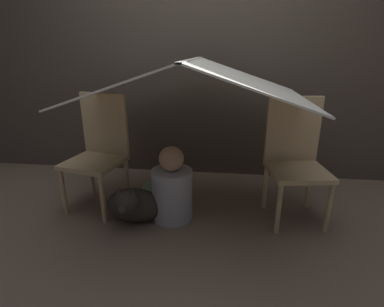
{
  "coord_description": "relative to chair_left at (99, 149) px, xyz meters",
  "views": [
    {
      "loc": [
        0.26,
        -1.97,
        1.27
      ],
      "look_at": [
        0.0,
        0.18,
        0.51
      ],
      "focal_mm": 28.0,
      "sensor_mm": 36.0,
      "label": 1
    }
  ],
  "objects": [
    {
      "name": "ground_plane",
      "position": [
        0.78,
        -0.26,
        -0.5
      ],
      "size": [
        8.8,
        8.8,
        0.0
      ],
      "primitive_type": "plane",
      "color": "#7A6651"
    },
    {
      "name": "wall_back",
      "position": [
        0.78,
        0.81,
        0.75
      ],
      "size": [
        7.0,
        0.05,
        2.5
      ],
      "color": "#4C4238",
      "rests_on": "ground_plane"
    },
    {
      "name": "chair_left",
      "position": [
        0.0,
        0.0,
        0.0
      ],
      "size": [
        0.49,
        0.49,
        0.94
      ],
      "rotation": [
        0.0,
        0.0,
        -0.2
      ],
      "color": "#D1B27F",
      "rests_on": "ground_plane"
    },
    {
      "name": "chair_right",
      "position": [
        1.57,
        0.0,
        0.0
      ],
      "size": [
        0.48,
        0.48,
        0.94
      ],
      "rotation": [
        0.0,
        0.0,
        0.15
      ],
      "color": "#D1B27F",
      "rests_on": "ground_plane"
    },
    {
      "name": "sheet_canopy",
      "position": [
        0.78,
        -0.08,
        0.57
      ],
      "size": [
        1.6,
        1.18,
        0.28
      ],
      "color": "silver"
    },
    {
      "name": "person_front",
      "position": [
        0.64,
        -0.17,
        -0.25
      ],
      "size": [
        0.31,
        0.31,
        0.59
      ],
      "color": "#B2B2B7",
      "rests_on": "ground_plane"
    },
    {
      "name": "dog",
      "position": [
        0.36,
        -0.28,
        -0.34
      ],
      "size": [
        0.43,
        0.39,
        0.36
      ],
      "color": "#332D28",
      "rests_on": "ground_plane"
    },
    {
      "name": "floor_cushion",
      "position": [
        0.46,
        0.14,
        -0.45
      ],
      "size": [
        0.32,
        0.26,
        0.1
      ],
      "color": "#7FB27F",
      "rests_on": "ground_plane"
    }
  ]
}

